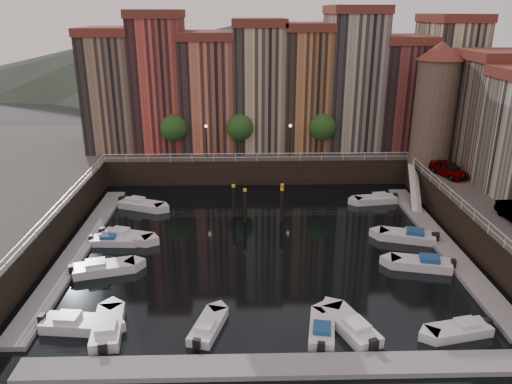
{
  "coord_description": "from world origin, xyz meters",
  "views": [
    {
      "loc": [
        -1.61,
        -40.97,
        19.87
      ],
      "look_at": [
        -0.44,
        4.0,
        3.47
      ],
      "focal_mm": 35.0,
      "sensor_mm": 36.0,
      "label": 1
    }
  ],
  "objects_px": {
    "boat_left_1": "(103,268)",
    "mooring_pilings": "(261,204)",
    "boat_left_0": "(76,324)",
    "boat_left_2": "(114,240)",
    "car_a": "(448,170)",
    "gangway": "(415,185)",
    "corner_tower": "(435,102)"
  },
  "relations": [
    {
      "from": "gangway",
      "to": "boat_left_2",
      "type": "relative_size",
      "value": 1.9
    },
    {
      "from": "mooring_pilings",
      "to": "car_a",
      "type": "bearing_deg",
      "value": 10.92
    },
    {
      "from": "gangway",
      "to": "boat_left_0",
      "type": "xyz_separation_m",
      "value": [
        -29.88,
        -22.7,
        -1.53
      ]
    },
    {
      "from": "boat_left_1",
      "to": "corner_tower",
      "type": "bearing_deg",
      "value": 15.66
    },
    {
      "from": "corner_tower",
      "to": "boat_left_2",
      "type": "distance_m",
      "value": 37.68
    },
    {
      "from": "corner_tower",
      "to": "car_a",
      "type": "distance_m",
      "value": 8.11
    },
    {
      "from": "boat_left_1",
      "to": "mooring_pilings",
      "type": "bearing_deg",
      "value": 24.2
    },
    {
      "from": "boat_left_0",
      "to": "gangway",
      "type": "bearing_deg",
      "value": 43.48
    },
    {
      "from": "boat_left_2",
      "to": "boat_left_1",
      "type": "bearing_deg",
      "value": -83.12
    },
    {
      "from": "boat_left_0",
      "to": "boat_left_1",
      "type": "relative_size",
      "value": 0.97
    },
    {
      "from": "mooring_pilings",
      "to": "car_a",
      "type": "xyz_separation_m",
      "value": [
        20.31,
        3.92,
        2.16
      ]
    },
    {
      "from": "gangway",
      "to": "car_a",
      "type": "bearing_deg",
      "value": -8.44
    },
    {
      "from": "corner_tower",
      "to": "boat_left_2",
      "type": "relative_size",
      "value": 3.15
    },
    {
      "from": "corner_tower",
      "to": "boat_left_0",
      "type": "bearing_deg",
      "value": -140.31
    },
    {
      "from": "boat_left_1",
      "to": "boat_left_2",
      "type": "distance_m",
      "value": 5.24
    },
    {
      "from": "mooring_pilings",
      "to": "boat_left_1",
      "type": "height_order",
      "value": "mooring_pilings"
    },
    {
      "from": "boat_left_1",
      "to": "car_a",
      "type": "distance_m",
      "value": 36.62
    },
    {
      "from": "gangway",
      "to": "boat_left_1",
      "type": "distance_m",
      "value": 33.73
    },
    {
      "from": "boat_left_0",
      "to": "boat_left_2",
      "type": "relative_size",
      "value": 1.15
    },
    {
      "from": "gangway",
      "to": "mooring_pilings",
      "type": "height_order",
      "value": "gangway"
    },
    {
      "from": "corner_tower",
      "to": "boat_left_1",
      "type": "height_order",
      "value": "corner_tower"
    },
    {
      "from": "corner_tower",
      "to": "gangway",
      "type": "distance_m",
      "value": 9.86
    },
    {
      "from": "boat_left_0",
      "to": "boat_left_2",
      "type": "bearing_deg",
      "value": 99.05
    },
    {
      "from": "corner_tower",
      "to": "boat_left_1",
      "type": "xyz_separation_m",
      "value": [
        -33.02,
        -19.6,
        -9.8
      ]
    },
    {
      "from": "corner_tower",
      "to": "mooring_pilings",
      "type": "xyz_separation_m",
      "value": [
        -19.92,
        -8.91,
        -8.54
      ]
    },
    {
      "from": "mooring_pilings",
      "to": "corner_tower",
      "type": "bearing_deg",
      "value": 24.08
    },
    {
      "from": "mooring_pilings",
      "to": "car_a",
      "type": "distance_m",
      "value": 20.8
    },
    {
      "from": "gangway",
      "to": "car_a",
      "type": "xyz_separation_m",
      "value": [
        3.28,
        -0.49,
        1.89
      ]
    },
    {
      "from": "gangway",
      "to": "boat_left_2",
      "type": "height_order",
      "value": "gangway"
    },
    {
      "from": "boat_left_0",
      "to": "boat_left_2",
      "type": "distance_m",
      "value": 12.84
    },
    {
      "from": "mooring_pilings",
      "to": "boat_left_1",
      "type": "relative_size",
      "value": 1.01
    },
    {
      "from": "corner_tower",
      "to": "mooring_pilings",
      "type": "relative_size",
      "value": 2.62
    }
  ]
}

